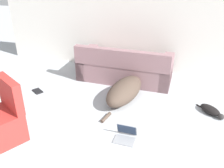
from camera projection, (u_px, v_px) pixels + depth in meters
wall_back at (141, 14)px, 5.42m from camera, size 6.60×0.06×2.58m
couch at (125, 68)px, 5.36m from camera, size 2.00×0.94×0.79m
dog at (126, 90)px, 4.64m from camera, size 0.71×1.58×0.40m
cat at (211, 110)px, 4.27m from camera, size 0.45×0.44×0.13m
laptop_open at (126, 134)px, 3.69m from camera, size 0.32×0.29×0.21m
book_blue at (12, 109)px, 4.40m from camera, size 0.23×0.22×0.02m
book_black at (38, 91)px, 4.97m from camera, size 0.26×0.24×0.02m
side_chair at (3, 120)px, 3.59m from camera, size 0.78×0.77×0.92m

